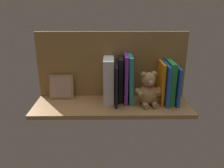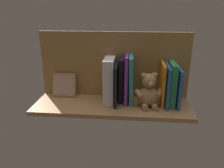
{
  "view_description": "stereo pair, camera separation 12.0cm",
  "coord_description": "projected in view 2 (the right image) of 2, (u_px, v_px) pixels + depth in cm",
  "views": [
    {
      "loc": [
        1.14,
        113.56,
        51.8
      ],
      "look_at": [
        0.0,
        0.0,
        11.55
      ],
      "focal_mm": 35.82,
      "sensor_mm": 36.0,
      "label": 1
    },
    {
      "loc": [
        -10.88,
        113.04,
        51.8
      ],
      "look_at": [
        0.0,
        0.0,
        11.55
      ],
      "focal_mm": 35.82,
      "sensor_mm": 36.0,
      "label": 2
    }
  ],
  "objects": [
    {
      "name": "book_0",
      "position": [
        177.0,
        87.0,
        1.2
      ],
      "size": [
        1.4,
        17.46,
        20.86
      ],
      "primitive_type": "cube",
      "color": "blue",
      "rests_on": "ground_plane"
    },
    {
      "name": "dictionary_thick_white",
      "position": [
        109.0,
        80.0,
        1.23
      ],
      "size": [
        5.58,
        15.58,
        24.9
      ],
      "primitive_type": "cube",
      "color": "white",
      "rests_on": "ground_plane"
    },
    {
      "name": "book_6",
      "position": [
        121.0,
        80.0,
        1.25
      ],
      "size": [
        2.43,
        11.62,
        24.7
      ],
      "primitive_type": "cube",
      "color": "black",
      "rests_on": "ground_plane"
    },
    {
      "name": "book_2",
      "position": [
        167.0,
        85.0,
        1.2
      ],
      "size": [
        1.46,
        18.01,
        22.26
      ],
      "primitive_type": "cube",
      "color": "blue",
      "rests_on": "ground_plane"
    },
    {
      "name": "book_3",
      "position": [
        162.0,
        84.0,
        1.21
      ],
      "size": [
        1.41,
        15.58,
        22.65
      ],
      "primitive_type": "cube",
      "color": "orange",
      "rests_on": "ground_plane"
    },
    {
      "name": "book_5",
      "position": [
        126.0,
        79.0,
        1.23
      ],
      "size": [
        1.92,
        14.38,
        26.74
      ],
      "primitive_type": "cube",
      "rotation": [
        0.0,
        -0.0,
        0.0
      ],
      "color": "purple",
      "rests_on": "ground_plane"
    },
    {
      "name": "ground_plane",
      "position": [
        112.0,
        105.0,
        1.25
      ],
      "size": [
        85.83,
        29.17,
        2.2
      ],
      "primitive_type": "cube",
      "color": "#A87A4C"
    },
    {
      "name": "teddy_bear",
      "position": [
        148.0,
        92.0,
        1.19
      ],
      "size": [
        14.95,
        13.21,
        18.7
      ],
      "rotation": [
        0.0,
        0.0,
        0.17
      ],
      "color": "tan",
      "rests_on": "ground_plane"
    },
    {
      "name": "picture_frame_leaning",
      "position": [
        64.0,
        85.0,
        1.33
      ],
      "size": [
        13.99,
        4.98,
        14.1
      ],
      "color": "#A87A4C",
      "rests_on": "ground_plane"
    },
    {
      "name": "book_4",
      "position": [
        131.0,
        79.0,
        1.23
      ],
      "size": [
        2.87,
        14.26,
        26.28
      ],
      "primitive_type": "cube",
      "rotation": [
        0.0,
        0.03,
        0.0
      ],
      "color": "teal",
      "rests_on": "ground_plane"
    },
    {
      "name": "book_1",
      "position": [
        172.0,
        84.0,
        1.21
      ],
      "size": [
        3.08,
        15.33,
        23.05
      ],
      "primitive_type": "cube",
      "color": "green",
      "rests_on": "ground_plane"
    },
    {
      "name": "shelf_back_panel",
      "position": [
        114.0,
        65.0,
        1.3
      ],
      "size": [
        85.83,
        1.5,
        38.0
      ],
      "primitive_type": "cube",
      "color": "olive",
      "rests_on": "ground_plane"
    },
    {
      "name": "book_7",
      "position": [
        117.0,
        84.0,
        1.22
      ],
      "size": [
        1.21,
        18.3,
        22.04
      ],
      "primitive_type": "cube",
      "color": "black",
      "rests_on": "ground_plane"
    }
  ]
}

